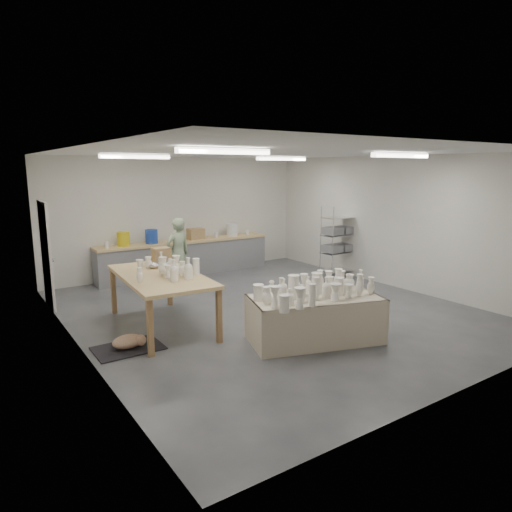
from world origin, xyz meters
TOP-DOWN VIEW (x-y plane):
  - room at (-0.11, 0.08)m, footprint 8.00×8.02m
  - back_counter at (-0.01, 3.68)m, footprint 4.60×0.60m
  - wire_shelf at (3.20, 1.40)m, footprint 0.88×0.48m
  - drying_table at (-0.32, -1.71)m, footprint 2.27×1.60m
  - work_table at (-2.01, 0.35)m, footprint 1.42×2.57m
  - rug at (-2.90, -0.38)m, footprint 1.00×0.70m
  - cat at (-2.88, -0.40)m, footprint 0.51×0.38m
  - potter at (-0.76, 2.46)m, footprint 0.65×0.48m
  - red_stool at (-0.76, 2.73)m, footprint 0.40×0.40m

SIDE VIEW (x-z plane):
  - rug at x=-2.90m, z-range 0.00..0.02m
  - cat at x=-2.88m, z-range 0.02..0.23m
  - red_stool at x=-0.76m, z-range 0.13..0.46m
  - drying_table at x=-0.32m, z-range -0.12..0.98m
  - back_counter at x=-0.01m, z-range -0.13..1.11m
  - potter at x=-0.76m, z-range 0.00..1.63m
  - wire_shelf at x=3.20m, z-range 0.02..1.82m
  - work_table at x=-2.01m, z-range 0.28..1.56m
  - room at x=-0.11m, z-range 0.56..3.56m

